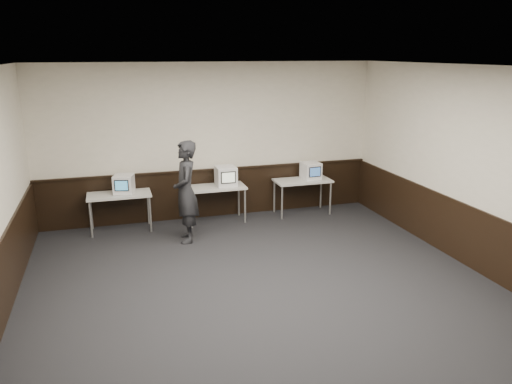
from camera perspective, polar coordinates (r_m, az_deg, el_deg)
floor at (r=7.18m, az=1.73°, el=-12.40°), size 8.00×8.00×0.00m
ceiling at (r=6.34m, az=1.97°, el=14.03°), size 8.00×8.00×0.00m
back_wall at (r=10.36m, az=-5.22°, el=5.74°), size 7.00×0.00×7.00m
front_wall at (r=3.36m, az=25.19°, el=-18.07°), size 7.00×0.00×7.00m
right_wall at (r=8.35m, az=25.28°, el=1.85°), size 0.00×8.00×8.00m
wainscot_back at (r=10.59m, az=-5.05°, el=-0.15°), size 6.98×0.04×1.00m
wainscot_right at (r=8.64m, az=24.33°, el=-5.25°), size 0.04×7.98×1.00m
wainscot_rail at (r=10.44m, az=-5.09°, el=2.57°), size 6.98×0.06×0.04m
desk_left at (r=9.98m, az=-15.35°, el=-0.58°), size 1.20×0.60×0.75m
desk_center at (r=10.18m, az=-4.63°, el=0.26°), size 1.20×0.60×0.75m
desk_right at (r=10.72m, az=5.34°, el=1.04°), size 1.20×0.60×0.75m
emac_left at (r=9.95m, az=-14.88°, el=0.90°), size 0.45×0.46×0.36m
emac_center at (r=10.15m, az=-3.46°, el=1.83°), size 0.40×0.44×0.40m
emac_right at (r=10.74m, az=6.29°, el=2.43°), size 0.39×0.42×0.36m
person at (r=9.13m, az=-8.02°, el=0.02°), size 0.51×0.72×1.87m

